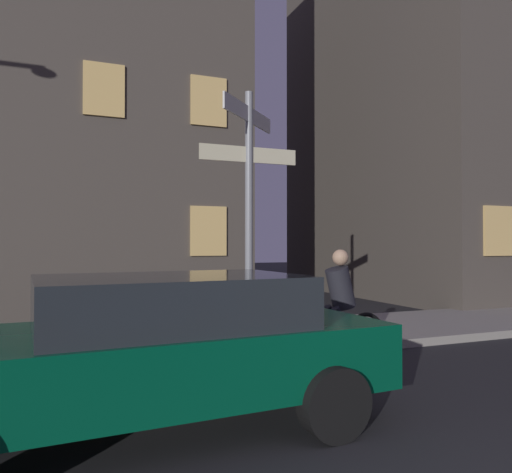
# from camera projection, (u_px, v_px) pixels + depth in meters

# --- Properties ---
(sidewalk_kerb) EXTENTS (40.00, 2.73, 0.14)m
(sidewalk_kerb) POSITION_uv_depth(u_px,v_px,m) (231.00, 340.00, 8.29)
(sidewalk_kerb) COLOR gray
(sidewalk_kerb) RESTS_ON ground_plane
(signpost) EXTENTS (1.58, 1.25, 3.89)m
(signpost) POSITION_uv_depth(u_px,v_px,m) (249.00, 193.00, 7.60)
(signpost) COLOR gray
(signpost) RESTS_ON sidewalk_kerb
(car_near_left) EXTENTS (4.59, 2.08, 1.40)m
(car_near_left) POSITION_uv_depth(u_px,v_px,m) (149.00, 348.00, 4.37)
(car_near_left) COLOR #05472D
(car_near_left) RESTS_ON ground_plane
(cyclist) EXTENTS (1.81, 0.38, 1.61)m
(cyclist) POSITION_uv_depth(u_px,v_px,m) (338.00, 313.00, 6.70)
(cyclist) COLOR black
(cyclist) RESTS_ON ground_plane
(building_left_block) EXTENTS (12.20, 8.56, 12.45)m
(building_left_block) POSITION_uv_depth(u_px,v_px,m) (2.00, 86.00, 14.14)
(building_left_block) COLOR #4C443D
(building_left_block) RESTS_ON ground_plane
(building_right_block) EXTENTS (8.81, 9.48, 19.85)m
(building_right_block) POSITION_uv_depth(u_px,v_px,m) (455.00, 13.00, 17.60)
(building_right_block) COLOR #4C443D
(building_right_block) RESTS_ON ground_plane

